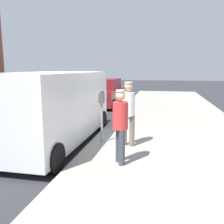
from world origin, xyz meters
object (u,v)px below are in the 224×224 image
pedestrian_in_white (128,109)px  parked_sedan_ahead (105,93)px  parked_van (54,106)px  parking_meter_near (102,107)px  pedestrian_in_red (120,122)px  fire_hydrant (123,110)px

pedestrian_in_white → parked_sedan_ahead: 8.48m
pedestrian_in_white → parked_van: 2.30m
parking_meter_near → pedestrian_in_white: bearing=-10.7°
parking_meter_near → pedestrian_in_red: size_ratio=0.92×
parking_meter_near → parked_sedan_ahead: parking_meter_near is taller
pedestrian_in_red → pedestrian_in_white: 1.34m
parked_sedan_ahead → parked_van: bearing=-88.6°
parking_meter_near → parked_van: size_ratio=0.29×
pedestrian_in_white → parked_sedan_ahead: (-2.47, 8.10, -0.41)m
parked_sedan_ahead → fire_hydrant: bearing=-69.0°
parking_meter_near → fire_hydrant: parking_meter_near is taller
parking_meter_near → fire_hydrant: 3.35m
parking_meter_near → parked_sedan_ahead: bearing=102.0°
parked_sedan_ahead → pedestrian_in_white: bearing=-73.0°
pedestrian_in_red → pedestrian_in_white: size_ratio=0.94×
parked_van → parked_sedan_ahead: (-0.19, 7.83, -0.41)m
parking_meter_near → fire_hydrant: (0.10, 3.29, -0.61)m
pedestrian_in_white → fire_hydrant: (-0.68, 3.44, -0.60)m
parked_van → parked_sedan_ahead: bearing=91.4°
pedestrian_in_red → parked_van: parked_van is taller
pedestrian_in_red → fire_hydrant: bearing=98.1°
parking_meter_near → parked_sedan_ahead: (-1.69, 7.95, -0.43)m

